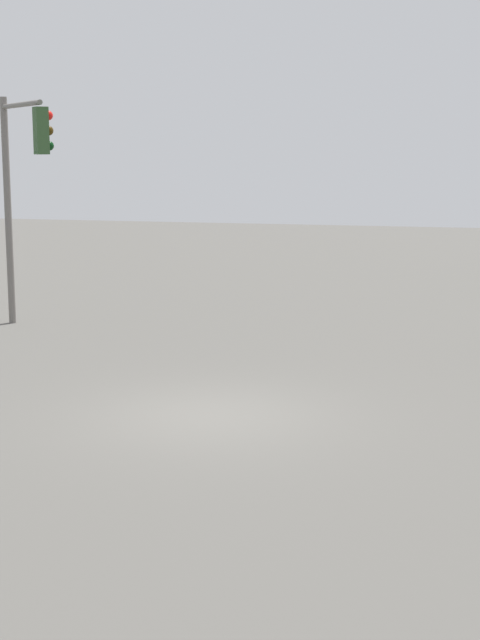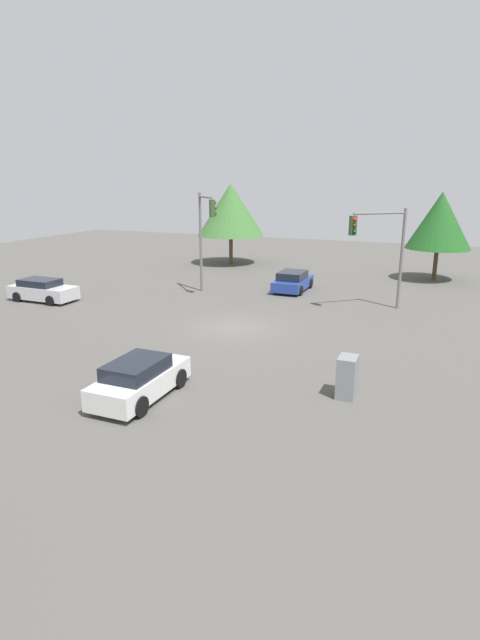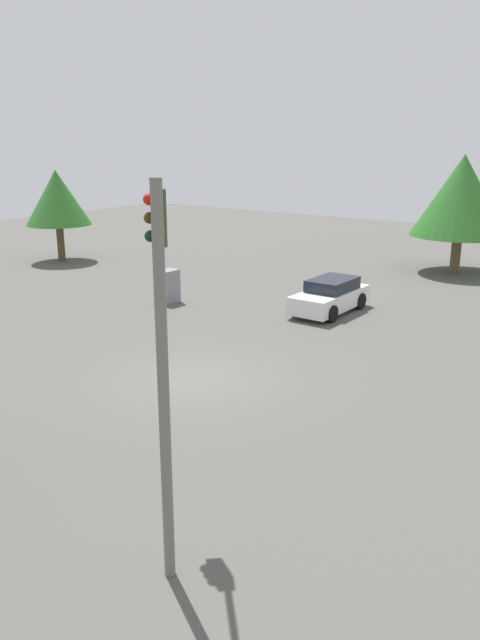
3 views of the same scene
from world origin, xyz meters
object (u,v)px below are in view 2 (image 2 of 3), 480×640
sedan_silver (43,290)px  traffic_signal_cross (382,242)px  traffic_signal_main (205,227)px  sedan_blue (293,281)px  sedan_white (140,379)px  electrical_cabinet (347,377)px

sedan_silver → traffic_signal_cross: bearing=106.1°
sedan_silver → traffic_signal_main: size_ratio=0.65×
sedan_blue → traffic_signal_cross: bearing=-27.5°
sedan_silver → traffic_signal_cross: 20.77m
sedan_blue → traffic_signal_cross: size_ratio=0.69×
sedan_white → sedan_blue: sedan_white is taller
sedan_white → traffic_signal_main: 16.87m
traffic_signal_cross → electrical_cabinet: 13.21m
electrical_cabinet → sedan_white: bearing=-66.6°
sedan_silver → sedan_white: bearing=54.2°
traffic_signal_main → traffic_signal_cross: traffic_signal_main is taller
traffic_signal_main → electrical_cabinet: bearing=-0.6°
sedan_silver → traffic_signal_main: traffic_signal_main is taller
sedan_silver → sedan_blue: 16.25m
sedan_blue → traffic_signal_main: 7.02m
sedan_white → electrical_cabinet: 7.20m
sedan_white → traffic_signal_cross: (-15.64, 5.90, 3.28)m
sedan_blue → electrical_cabinet: size_ratio=2.71×
sedan_blue → traffic_signal_main: traffic_signal_main is taller
traffic_signal_main → sedan_silver: bearing=-100.0°
sedan_silver → electrical_cabinet: size_ratio=2.87×
sedan_silver → sedan_blue: (-8.87, 13.61, -0.02)m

